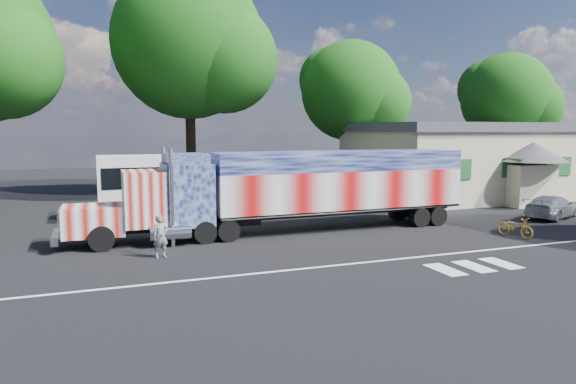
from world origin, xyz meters
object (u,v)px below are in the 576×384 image
object	(u,v)px
woman	(161,236)
bicycle	(515,227)
coach_bus	(209,184)
parked_car	(552,207)
semi_truck	(294,188)
tree_far_ne	(508,98)
tree_n_mid	(191,44)
tree_ne_a	(353,91)

from	to	relation	value
woman	bicycle	bearing A→B (deg)	-18.40
coach_bus	parked_car	world-z (taller)	coach_bus
semi_truck	tree_far_ne	world-z (taller)	tree_far_ne
bicycle	tree_far_ne	distance (m)	28.23
tree_n_mid	tree_far_ne	xyz separation A→B (m)	(29.09, 0.69, -3.14)
coach_bus	woman	bearing A→B (deg)	-112.85
bicycle	tree_far_ne	xyz separation A→B (m)	(18.36, 20.21, 7.14)
parked_car	tree_far_ne	distance (m)	22.38
coach_bus	tree_n_mid	xyz separation A→B (m)	(0.78, 9.03, 8.97)
woman	tree_n_mid	bearing A→B (deg)	64.06
bicycle	tree_ne_a	distance (m)	19.55
parked_car	bicycle	xyz separation A→B (m)	(-5.63, -3.18, -0.16)
tree_ne_a	parked_car	bearing A→B (deg)	-73.71
bicycle	tree_far_ne	world-z (taller)	tree_far_ne
parked_car	bicycle	world-z (taller)	parked_car
tree_far_ne	woman	bearing A→B (deg)	-151.18
woman	semi_truck	bearing A→B (deg)	11.69
tree_n_mid	parked_car	bearing A→B (deg)	-44.98
tree_n_mid	tree_ne_a	bearing A→B (deg)	-6.63
parked_car	tree_ne_a	distance (m)	17.09
semi_truck	coach_bus	size ratio (longest dim) A/B	1.61
coach_bus	parked_car	distance (m)	18.67
coach_bus	semi_truck	bearing A→B (deg)	-65.23
bicycle	tree_n_mid	size ratio (longest dim) A/B	0.11
parked_car	tree_ne_a	xyz separation A→B (m)	(-4.37, 14.95, 7.03)
parked_car	woman	xyz separation A→B (m)	(-20.82, -1.43, 0.19)
tree_ne_a	tree_n_mid	bearing A→B (deg)	173.37
semi_truck	tree_n_mid	size ratio (longest dim) A/B	1.16
semi_truck	bicycle	distance (m)	10.00
parked_car	semi_truck	bearing A→B (deg)	62.92
woman	tree_ne_a	distance (m)	24.21
woman	tree_n_mid	world-z (taller)	tree_n_mid
tree_n_mid	tree_ne_a	world-z (taller)	tree_n_mid
bicycle	tree_n_mid	bearing A→B (deg)	107.14
tree_n_mid	tree_far_ne	bearing A→B (deg)	1.36
semi_truck	parked_car	size ratio (longest dim) A/B	4.45
coach_bus	tree_ne_a	world-z (taller)	tree_ne_a
tree_ne_a	tree_far_ne	xyz separation A→B (m)	(17.10, 2.08, -0.05)
parked_car	bicycle	size ratio (longest dim) A/B	2.45
semi_truck	parked_car	bearing A→B (deg)	-5.42
semi_truck	bicycle	bearing A→B (deg)	-27.44
semi_truck	coach_bus	distance (m)	6.56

